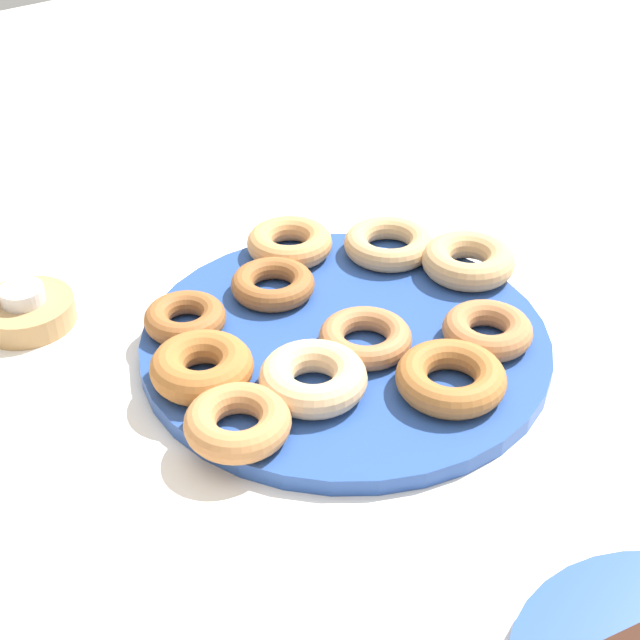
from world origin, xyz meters
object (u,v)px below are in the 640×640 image
Objects in this scene: donut_0 at (451,378)px; donut_4 at (273,284)px; donut_8 at (238,422)px; candle_holder at (26,312)px; donut_1 at (487,330)px; donut_5 at (185,318)px; donut_3 at (366,337)px; donut_plate at (345,342)px; donut_2 at (471,262)px; donut_10 at (313,378)px; tealight at (22,295)px; donut_7 at (388,244)px; donut_6 at (202,367)px; donut_9 at (290,243)px.

donut_0 is 0.21m from donut_4.
donut_8 is 0.28m from candle_holder.
donut_0 is 1.15× the size of donut_1.
donut_4 is 0.10m from donut_5.
donut_5 is at bearing 39.35° from donut_3.
donut_plate is 0.16m from donut_2.
donut_10 is (0.00, -0.08, 0.00)m from donut_8.
donut_0 reaches higher than tealight.
donut_8 reaches higher than donut_1.
donut_1 is at bearing 139.34° from donut_2.
donut_3 and donut_5 have the same top height.
donut_3 is at bearing 8.26° from donut_0.
donut_3 is 0.90× the size of candle_holder.
donut_10 is at bearing 120.79° from donut_7.
donut_0 reaches higher than donut_3.
donut_10 is at bearing 154.62° from donut_4.
donut_10 reaches higher than donut_plate.
donut_7 is at bearing -79.46° from donut_6.
donut_10 is at bearing -88.32° from donut_8.
donut_5 is 0.16m from candle_holder.
donut_10 is (-0.02, 0.07, 0.00)m from donut_3.
donut_7 is at bearing 23.34° from donut_2.
donut_4 is 0.88× the size of donut_7.
donut_9 is (0.23, 0.04, 0.00)m from donut_1.
donut_10 is (-0.04, 0.24, 0.00)m from donut_2.
tealight is (0.15, 0.33, 0.00)m from donut_7.
donut_3 is 0.90× the size of donut_7.
donut_2 is at bearing -82.02° from donut_3.
donut_6 is (-0.07, 0.13, 0.00)m from donut_4.
donut_1 is 0.88× the size of donut_7.
donut_8 is at bearing 97.52° from donut_2.
donut_6 reaches higher than donut_1.
donut_plate is 0.03m from donut_3.
donut_8 is (-0.15, 0.05, 0.00)m from donut_5.
donut_5 is 0.86× the size of donut_6.
donut_0 is at bearing -173.19° from donut_plate.
tealight is at bearing 65.64° from donut_7.
tealight is at bearing 38.71° from donut_3.
donut_7 is 0.36m from tealight.
donut_6 is at bearing 40.90° from donut_10.
donut_9 reaches higher than donut_3.
donut_3 is at bearing -82.97° from donut_8.
tealight is (0.13, 0.19, 0.00)m from donut_4.
donut_0 reaches higher than donut_5.
donut_8 is (-0.05, 0.15, 0.02)m from donut_plate.
donut_2 reaches higher than donut_plate.
donut_4 is at bearing 5.94° from donut_0.
donut_6 is at bearing 62.40° from donut_1.
donut_9 is at bearing -74.98° from donut_5.
donut_9 is at bearing -19.58° from donut_plate.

